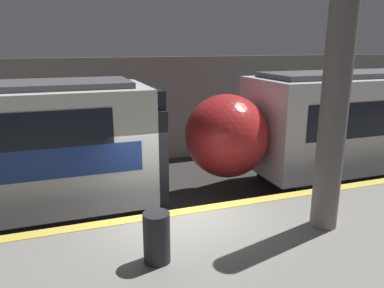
{
  "coord_description": "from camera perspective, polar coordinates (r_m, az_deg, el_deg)",
  "views": [
    {
      "loc": [
        -2.21,
        -7.11,
        4.53
      ],
      "look_at": [
        0.7,
        1.05,
        2.21
      ],
      "focal_mm": 35.0,
      "sensor_mm": 36.0,
      "label": 1
    }
  ],
  "objects": [
    {
      "name": "ground_plane",
      "position": [
        8.71,
        -2.08,
        -16.34
      ],
      "size": [
        120.0,
        120.0,
        0.0
      ],
      "primitive_type": "plane",
      "color": "#33302D"
    },
    {
      "name": "support_pillar_near",
      "position": [
        7.33,
        20.67,
        3.21
      ],
      "size": [
        0.5,
        0.5,
        4.16
      ],
      "color": "slate",
      "rests_on": "platform"
    },
    {
      "name": "station_rear_barrier",
      "position": [
        14.51,
        -10.58,
        4.83
      ],
      "size": [
        50.0,
        0.15,
        4.07
      ],
      "color": "#9E998E",
      "rests_on": "ground"
    },
    {
      "name": "trash_bin",
      "position": [
        6.27,
        -5.4,
        -13.99
      ],
      "size": [
        0.44,
        0.44,
        0.85
      ],
      "color": "#232328",
      "rests_on": "platform"
    },
    {
      "name": "platform",
      "position": [
        6.81,
        3.47,
        -20.94
      ],
      "size": [
        40.0,
        4.11,
        1.08
      ],
      "color": "gray",
      "rests_on": "ground"
    }
  ]
}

